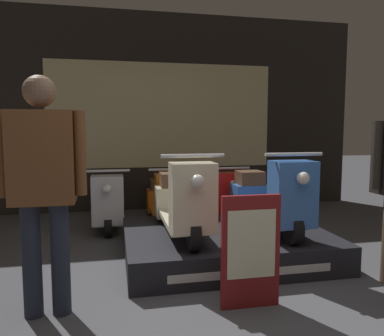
% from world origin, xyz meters
% --- Properties ---
extents(ground_plane, '(30.00, 30.00, 0.00)m').
position_xyz_m(ground_plane, '(0.00, 0.00, 0.00)').
color(ground_plane, '#4C4C51').
extents(shop_wall_back, '(6.65, 0.09, 3.20)m').
position_xyz_m(shop_wall_back, '(0.00, 4.03, 1.60)').
color(shop_wall_back, '#28231E').
rests_on(shop_wall_back, ground_plane).
extents(display_platform, '(2.05, 1.57, 0.28)m').
position_xyz_m(display_platform, '(0.32, 1.47, 0.14)').
color(display_platform, black).
rests_on(display_platform, ground_plane).
extents(scooter_display_left, '(0.55, 1.51, 0.84)m').
position_xyz_m(scooter_display_left, '(-0.14, 1.44, 0.60)').
color(scooter_display_left, black).
rests_on(scooter_display_left, display_platform).
extents(scooter_display_right, '(0.55, 1.51, 0.84)m').
position_xyz_m(scooter_display_right, '(0.78, 1.44, 0.60)').
color(scooter_display_right, black).
rests_on(scooter_display_right, display_platform).
extents(scooter_backrow_0, '(0.55, 1.51, 0.84)m').
position_xyz_m(scooter_backrow_0, '(-0.88, 2.98, 0.33)').
color(scooter_backrow_0, black).
rests_on(scooter_backrow_0, ground_plane).
extents(scooter_backrow_1, '(0.55, 1.51, 0.84)m').
position_xyz_m(scooter_backrow_1, '(-0.11, 2.98, 0.33)').
color(scooter_backrow_1, black).
rests_on(scooter_backrow_1, ground_plane).
extents(scooter_backrow_2, '(0.55, 1.51, 0.84)m').
position_xyz_m(scooter_backrow_2, '(0.67, 2.98, 0.33)').
color(scooter_backrow_2, black).
rests_on(scooter_backrow_2, ground_plane).
extents(person_left_browsing, '(0.58, 0.24, 1.68)m').
position_xyz_m(person_left_browsing, '(-1.27, 0.55, 0.99)').
color(person_left_browsing, '#232838').
rests_on(person_left_browsing, ground_plane).
extents(price_sign_board, '(0.45, 0.04, 0.85)m').
position_xyz_m(price_sign_board, '(0.18, 0.36, 0.43)').
color(price_sign_board, maroon).
rests_on(price_sign_board, ground_plane).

